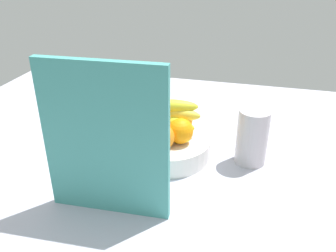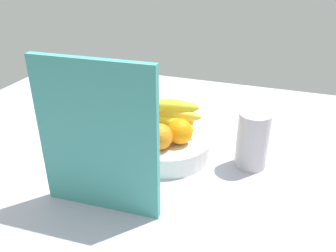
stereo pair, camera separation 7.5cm
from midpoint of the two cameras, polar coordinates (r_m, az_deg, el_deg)
ground_plane at (r=103.54cm, az=3.72°, el=-6.51°), size 180.00×140.00×3.00cm
fruit_bowl at (r=104.18cm, az=2.07°, el=-3.41°), size 24.48×24.48×5.74cm
orange_front_left at (r=96.08cm, az=0.89°, el=-1.76°), size 7.21×7.21×7.21cm
orange_front_right at (r=98.98cm, az=4.04°, el=-0.91°), size 7.21×7.21×7.21cm
orange_center at (r=104.65cm, az=4.23°, el=0.70°), size 7.21×7.21×7.21cm
orange_back_left at (r=106.42cm, az=0.18°, el=1.24°), size 7.21×7.21×7.21cm
orange_back_right at (r=100.91cm, az=-1.80°, el=-0.28°), size 7.21×7.21×7.21cm
banana_bunch at (r=102.88cm, az=2.53°, el=1.31°), size 18.13×13.83×10.60cm
cutting_board at (r=77.79cm, az=-8.60°, el=-2.17°), size 28.05×3.00×36.00cm
thermos_tumbler at (r=100.78cm, az=15.46°, el=-2.24°), size 8.68×8.68×15.97cm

